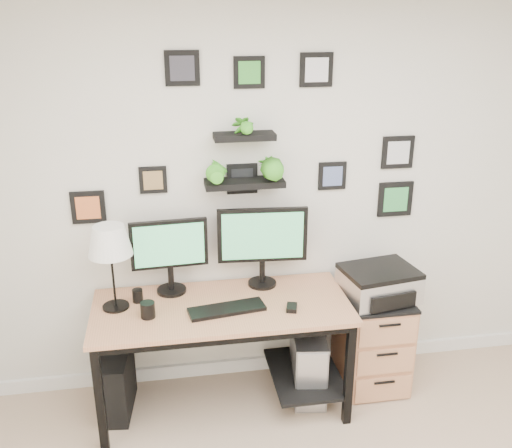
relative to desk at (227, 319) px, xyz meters
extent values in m
plane|color=silver|center=(0.45, 0.33, 0.67)|extent=(4.00, 0.00, 4.00)
cube|color=white|center=(0.45, 0.32, -0.58)|extent=(4.00, 0.03, 0.10)
cube|color=tan|center=(-0.04, -0.04, 0.11)|extent=(1.60, 0.70, 0.03)
cube|color=black|center=(-0.04, -0.04, 0.07)|extent=(1.54, 0.64, 0.05)
cube|color=black|center=(-0.04, 0.29, -0.17)|extent=(1.44, 0.02, 0.41)
cube|color=black|center=(0.51, -0.04, -0.45)|extent=(0.45, 0.63, 0.03)
cube|color=black|center=(-0.79, -0.34, -0.27)|extent=(0.05, 0.05, 0.72)
cube|color=black|center=(-0.79, 0.26, -0.27)|extent=(0.05, 0.05, 0.72)
cube|color=black|center=(0.71, -0.34, -0.27)|extent=(0.05, 0.05, 0.72)
cube|color=black|center=(0.71, 0.26, -0.27)|extent=(0.05, 0.05, 0.72)
cylinder|color=black|center=(-0.34, 0.20, 0.13)|extent=(0.20, 0.20, 0.02)
cylinder|color=black|center=(-0.34, 0.20, 0.22)|extent=(0.04, 0.04, 0.17)
cube|color=black|center=(-0.34, 0.19, 0.46)|extent=(0.49, 0.06, 0.32)
cube|color=#4CB272|center=(-0.34, 0.17, 0.46)|extent=(0.44, 0.03, 0.27)
cylinder|color=black|center=(0.26, 0.20, 0.13)|extent=(0.20, 0.20, 0.02)
cylinder|color=black|center=(0.26, 0.20, 0.22)|extent=(0.04, 0.04, 0.17)
cube|color=black|center=(0.26, 0.20, 0.48)|extent=(0.58, 0.07, 0.36)
cube|color=#4CB272|center=(0.26, 0.17, 0.48)|extent=(0.52, 0.04, 0.31)
cube|color=black|center=(-0.01, -0.11, 0.14)|extent=(0.48, 0.22, 0.02)
cube|color=black|center=(0.38, -0.17, 0.14)|extent=(0.09, 0.11, 0.03)
cylinder|color=black|center=(-0.68, 0.04, 0.13)|extent=(0.16, 0.16, 0.02)
cylinder|color=black|center=(-0.68, 0.04, 0.38)|extent=(0.01, 0.01, 0.49)
cone|color=white|center=(-0.68, 0.04, 0.57)|extent=(0.26, 0.26, 0.18)
cylinder|color=black|center=(-0.49, -0.11, 0.17)|extent=(0.09, 0.09, 0.10)
cylinder|color=black|center=(-0.55, 0.10, 0.17)|extent=(0.07, 0.07, 0.08)
cube|color=black|center=(-0.73, 0.03, -0.42)|extent=(0.23, 0.43, 0.42)
cube|color=gray|center=(0.54, 0.01, -0.39)|extent=(0.27, 0.49, 0.47)
cube|color=silver|center=(0.51, -0.22, -0.39)|extent=(0.19, 0.04, 0.44)
cube|color=tan|center=(1.01, 0.06, -0.30)|extent=(0.42, 0.50, 0.65)
cube|color=black|center=(1.01, 0.06, 0.03)|extent=(0.43, 0.51, 0.02)
cube|color=tan|center=(1.01, -0.19, -0.52)|extent=(0.39, 0.02, 0.18)
cylinder|color=black|center=(1.01, -0.21, -0.46)|extent=(0.14, 0.02, 0.02)
cube|color=tan|center=(1.01, -0.19, -0.30)|extent=(0.39, 0.02, 0.18)
cylinder|color=black|center=(1.01, -0.21, -0.24)|extent=(0.14, 0.02, 0.02)
cube|color=tan|center=(1.01, -0.19, -0.08)|extent=(0.39, 0.02, 0.18)
cylinder|color=black|center=(1.01, -0.21, -0.02)|extent=(0.14, 0.02, 0.02)
cube|color=silver|center=(1.02, 0.03, 0.14)|extent=(0.52, 0.43, 0.18)
cube|color=black|center=(1.02, 0.03, 0.24)|extent=(0.52, 0.43, 0.03)
cube|color=black|center=(1.05, -0.15, 0.11)|extent=(0.32, 0.07, 0.11)
cube|color=black|center=(0.15, 0.24, 0.82)|extent=(0.50, 0.18, 0.04)
cube|color=black|center=(0.15, 0.23, 1.12)|extent=(0.38, 0.15, 0.04)
imported|color=green|center=(-0.02, 0.24, 0.98)|extent=(0.15, 0.12, 0.27)
imported|color=green|center=(0.32, 0.24, 0.98)|extent=(0.15, 0.15, 0.27)
imported|color=green|center=(0.15, 0.23, 1.27)|extent=(0.13, 0.09, 0.25)
cube|color=black|center=(-0.82, 0.32, 0.69)|extent=(0.21, 0.02, 0.21)
cube|color=orange|center=(-0.82, 0.31, 0.69)|extent=(0.15, 0.00, 0.15)
cube|color=black|center=(1.21, 0.32, 0.63)|extent=(0.24, 0.02, 0.24)
cube|color=green|center=(1.21, 0.31, 0.63)|extent=(0.17, 0.00, 0.17)
cube|color=black|center=(-0.20, 0.32, 1.52)|extent=(0.21, 0.02, 0.21)
cube|color=#302E38|center=(-0.20, 0.31, 1.52)|extent=(0.14, 0.00, 0.14)
cube|color=black|center=(1.19, 0.32, 0.96)|extent=(0.22, 0.02, 0.22)
cube|color=silver|center=(1.19, 0.31, 0.96)|extent=(0.15, 0.00, 0.15)
cube|color=black|center=(0.75, 0.32, 0.82)|extent=(0.19, 0.02, 0.19)
cube|color=slate|center=(0.75, 0.31, 0.82)|extent=(0.13, 0.00, 0.13)
cube|color=black|center=(0.15, 0.32, 0.83)|extent=(0.20, 0.02, 0.20)
cube|color=black|center=(0.15, 0.31, 0.83)|extent=(0.14, 0.00, 0.14)
cube|color=black|center=(-0.41, 0.32, 0.85)|extent=(0.17, 0.02, 0.17)
cube|color=olive|center=(-0.41, 0.31, 0.85)|extent=(0.12, 0.00, 0.12)
cube|color=black|center=(0.62, 0.32, 1.50)|extent=(0.21, 0.02, 0.21)
cube|color=silver|center=(0.62, 0.31, 1.50)|extent=(0.14, 0.00, 0.14)
cube|color=black|center=(0.20, 0.32, 1.49)|extent=(0.19, 0.02, 0.19)
cube|color=green|center=(0.20, 0.31, 1.49)|extent=(0.13, 0.00, 0.13)
camera|label=1|loc=(-0.35, -3.16, 1.85)|focal=40.00mm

